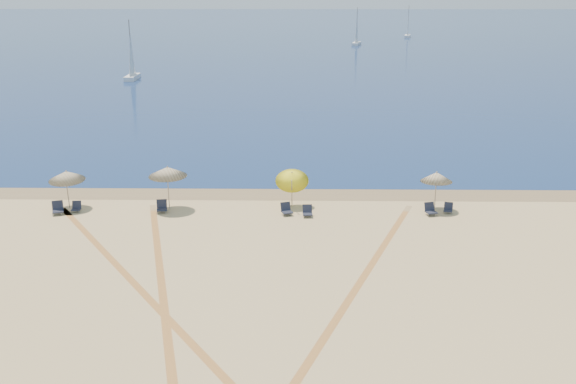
# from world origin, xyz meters

# --- Properties ---
(ocean) EXTENTS (500.00, 500.00, 0.00)m
(ocean) POSITION_xyz_m (0.00, 225.00, 0.01)
(ocean) COLOR #0C2151
(ocean) RESTS_ON ground
(wet_sand) EXTENTS (500.00, 500.00, 0.00)m
(wet_sand) POSITION_xyz_m (0.00, 24.00, 0.00)
(wet_sand) COLOR olive
(wet_sand) RESTS_ON ground
(umbrella_1) EXTENTS (2.11, 2.15, 2.36)m
(umbrella_1) POSITION_xyz_m (-12.96, 20.85, 1.98)
(umbrella_1) COLOR gray
(umbrella_1) RESTS_ON ground
(umbrella_2) EXTENTS (2.23, 2.26, 2.63)m
(umbrella_2) POSITION_xyz_m (-7.00, 20.72, 2.28)
(umbrella_2) COLOR gray
(umbrella_2) RESTS_ON ground
(umbrella_3) EXTENTS (1.97, 2.06, 2.57)m
(umbrella_3) POSITION_xyz_m (0.21, 21.27, 1.82)
(umbrella_3) COLOR gray
(umbrella_3) RESTS_ON ground
(umbrella_4) EXTENTS (1.85, 1.85, 2.34)m
(umbrella_4) POSITION_xyz_m (8.60, 20.87, 1.99)
(umbrella_4) COLOR gray
(umbrella_4) RESTS_ON ground
(chair_2) EXTENTS (0.82, 0.89, 0.74)m
(chair_2) POSITION_xyz_m (-13.26, 19.75, 0.33)
(chair_2) COLOR black
(chair_2) RESTS_ON ground
(chair_3) EXTENTS (0.56, 0.64, 0.62)m
(chair_3) POSITION_xyz_m (-12.32, 20.16, 0.27)
(chair_3) COLOR black
(chair_3) RESTS_ON ground
(chair_4) EXTENTS (0.70, 0.79, 0.71)m
(chair_4) POSITION_xyz_m (-7.33, 20.17, 0.31)
(chair_4) COLOR black
(chair_4) RESTS_ON ground
(chair_5) EXTENTS (0.77, 0.83, 0.69)m
(chair_5) POSITION_xyz_m (-0.09, 19.83, 0.30)
(chair_5) COLOR black
(chair_5) RESTS_ON ground
(chair_6) EXTENTS (0.58, 0.67, 0.65)m
(chair_6) POSITION_xyz_m (1.12, 19.54, 0.29)
(chair_6) COLOR black
(chair_6) RESTS_ON ground
(chair_7) EXTENTS (0.74, 0.81, 0.70)m
(chair_7) POSITION_xyz_m (8.17, 19.93, 0.31)
(chair_7) COLOR black
(chair_7) RESTS_ON ground
(chair_8) EXTENTS (0.63, 0.69, 0.60)m
(chair_8) POSITION_xyz_m (9.28, 20.31, 0.26)
(chair_8) COLOR black
(chair_8) RESTS_ON ground
(sailboat_0) EXTENTS (1.65, 5.64, 8.31)m
(sailboat_0) POSITION_xyz_m (-23.19, 80.30, 2.52)
(sailboat_0) COLOR white
(sailboat_0) RESTS_ON ocean
(sailboat_1) EXTENTS (2.49, 5.69, 8.22)m
(sailboat_1) POSITION_xyz_m (29.46, 169.00, 2.49)
(sailboat_1) COLOR white
(sailboat_1) RESTS_ON ocean
(sailboat_2) EXTENTS (2.65, 5.78, 8.35)m
(sailboat_2) POSITION_xyz_m (13.75, 142.72, 2.53)
(sailboat_2) COLOR white
(sailboat_2) RESTS_ON ocean
(tire_tracks) EXTENTS (46.22, 39.70, 0.00)m
(tire_tracks) POSITION_xyz_m (-2.82, 8.20, 0.00)
(tire_tracks) COLOR tan
(tire_tracks) RESTS_ON ground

